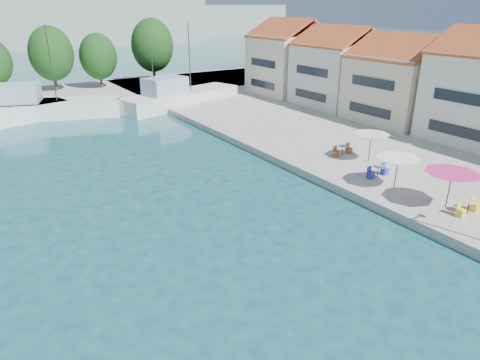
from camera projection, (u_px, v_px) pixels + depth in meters
quay_right at (407, 131)px, 41.57m from camera, size 32.00×92.00×0.60m
quay_far at (16, 100)px, 55.25m from camera, size 90.00×16.00×0.60m
hill_east at (111, 22)px, 165.09m from camera, size 140.00×40.00×12.00m
building_04 at (402, 77)px, 43.12m from camera, size 9.00×8.80×9.20m
building_05 at (338, 65)px, 50.03m from camera, size 8.40×8.80×9.70m
building_06 at (289, 56)px, 56.94m from camera, size 9.00×8.80×10.20m
trawler_03 at (38, 108)px, 47.59m from camera, size 17.32×9.41×10.20m
trawler_04 at (179, 98)px, 52.85m from camera, size 16.49×7.89×10.20m
tree_06 at (51, 54)px, 58.15m from camera, size 5.86×5.86×8.68m
tree_07 at (98, 56)px, 60.46m from camera, size 5.15×5.15×7.62m
tree_08 at (152, 45)px, 65.44m from camera, size 6.38×6.38×9.44m
umbrella_pink at (452, 177)px, 24.50m from camera, size 3.12×3.12×2.19m
umbrella_white at (398, 161)px, 27.23m from camera, size 2.82×2.82×2.10m
umbrella_cream at (371, 137)px, 32.04m from camera, size 2.73×2.73×2.16m
cafe_table_01 at (468, 209)px, 24.37m from camera, size 1.82×0.70×0.76m
cafe_table_02 at (378, 173)px, 29.68m from camera, size 1.82×0.70×0.76m
cafe_table_03 at (343, 151)px, 34.00m from camera, size 1.82×0.70×0.76m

